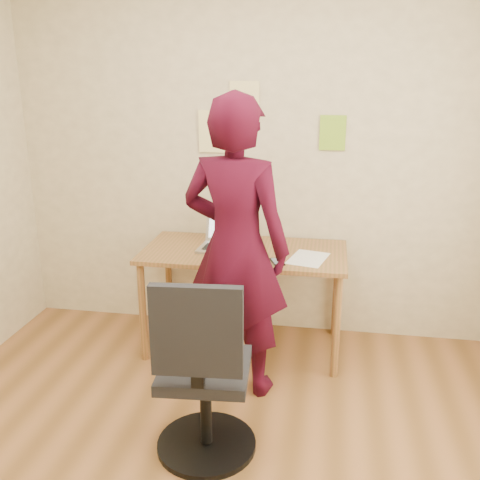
% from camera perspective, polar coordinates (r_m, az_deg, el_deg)
% --- Properties ---
extents(room, '(3.58, 3.58, 2.78)m').
position_cam_1_polar(room, '(2.23, -5.71, 2.65)').
color(room, brown).
rests_on(room, ground).
extents(desk, '(1.40, 0.70, 0.74)m').
position_cam_1_polar(desk, '(3.72, 0.45, -2.36)').
color(desk, '#946033').
rests_on(desk, ground).
extents(laptop, '(0.39, 0.35, 0.26)m').
position_cam_1_polar(laptop, '(3.74, -1.35, -0.00)').
color(laptop, '#ACACB3').
rests_on(laptop, desk).
extents(paper_sheet, '(0.29, 0.36, 0.00)m').
position_cam_1_polar(paper_sheet, '(3.56, 7.27, -1.95)').
color(paper_sheet, white).
rests_on(paper_sheet, desk).
extents(phone, '(0.11, 0.15, 0.01)m').
position_cam_1_polar(phone, '(3.47, 4.00, -2.32)').
color(phone, black).
rests_on(phone, desk).
extents(wall_note_left, '(0.21, 0.00, 0.30)m').
position_cam_1_polar(wall_note_left, '(3.93, -2.90, 11.48)').
color(wall_note_left, '#FFED98').
rests_on(wall_note_left, room).
extents(wall_note_mid, '(0.21, 0.00, 0.30)m').
position_cam_1_polar(wall_note_mid, '(3.87, 0.47, 14.39)').
color(wall_note_mid, '#FFED98').
rests_on(wall_note_mid, room).
extents(wall_note_right, '(0.18, 0.00, 0.24)m').
position_cam_1_polar(wall_note_right, '(3.84, 9.85, 11.19)').
color(wall_note_right, '#8ABF2B').
rests_on(wall_note_right, room).
extents(office_chair, '(0.53, 0.53, 1.02)m').
position_cam_1_polar(office_chair, '(2.77, -3.95, -14.91)').
color(office_chair, black).
rests_on(office_chair, ground).
extents(person, '(0.75, 0.57, 1.83)m').
position_cam_1_polar(person, '(3.18, -0.48, -0.92)').
color(person, '#390718').
rests_on(person, ground).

